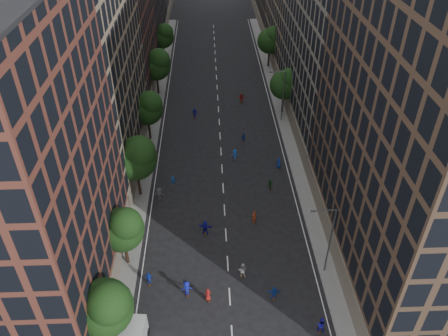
% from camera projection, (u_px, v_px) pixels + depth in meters
% --- Properties ---
extents(ground, '(240.00, 240.00, 0.00)m').
position_uv_depth(ground, '(220.00, 138.00, 70.44)').
color(ground, black).
rests_on(ground, ground).
extents(sidewalk_left, '(4.00, 105.00, 0.15)m').
position_uv_depth(sidewalk_left, '(150.00, 116.00, 76.05)').
color(sidewalk_left, slate).
rests_on(sidewalk_left, ground).
extents(sidewalk_right, '(4.00, 105.00, 0.15)m').
position_uv_depth(sidewalk_right, '(287.00, 113.00, 76.81)').
color(sidewalk_right, slate).
rests_on(sidewalk_right, ground).
extents(bldg_left_a, '(14.00, 22.00, 30.00)m').
position_uv_depth(bldg_left_a, '(10.00, 175.00, 37.60)').
color(bldg_left_a, brown).
rests_on(bldg_left_a, ground).
extents(bldg_left_b, '(14.00, 26.00, 34.00)m').
position_uv_depth(bldg_left_b, '(72.00, 49.00, 55.75)').
color(bldg_left_b, '#877258').
rests_on(bldg_left_b, ground).
extents(bldg_left_c, '(14.00, 20.00, 28.00)m').
position_uv_depth(bldg_left_c, '(108.00, 17.00, 76.05)').
color(bldg_left_c, brown).
rests_on(bldg_left_c, ground).
extents(bldg_right_a, '(14.00, 30.00, 36.00)m').
position_uv_depth(bldg_right_a, '(433.00, 113.00, 40.25)').
color(bldg_right_a, '#4D3829').
rests_on(bldg_right_a, ground).
extents(bldg_right_b, '(14.00, 28.00, 33.00)m').
position_uv_depth(bldg_right_b, '(347.00, 26.00, 64.49)').
color(bldg_right_b, '#6B6358').
rests_on(bldg_right_b, ground).
extents(tree_left_0, '(5.20, 5.20, 8.83)m').
position_uv_depth(tree_left_0, '(105.00, 307.00, 37.45)').
color(tree_left_0, black).
rests_on(tree_left_0, ground).
extents(tree_left_1, '(4.80, 4.80, 8.21)m').
position_uv_depth(tree_left_1, '(123.00, 228.00, 45.75)').
color(tree_left_1, black).
rests_on(tree_left_1, ground).
extents(tree_left_2, '(5.60, 5.60, 9.45)m').
position_uv_depth(tree_left_2, '(136.00, 157.00, 54.92)').
color(tree_left_2, black).
rests_on(tree_left_2, ground).
extents(tree_left_3, '(5.00, 5.00, 8.58)m').
position_uv_depth(tree_left_3, '(148.00, 107.00, 66.53)').
color(tree_left_3, black).
rests_on(tree_left_3, ground).
extents(tree_left_4, '(5.40, 5.40, 9.08)m').
position_uv_depth(tree_left_4, '(157.00, 64.00, 79.24)').
color(tree_left_4, black).
rests_on(tree_left_4, ground).
extents(tree_left_5, '(4.80, 4.80, 8.33)m').
position_uv_depth(tree_left_5, '(163.00, 36.00, 92.39)').
color(tree_left_5, black).
rests_on(tree_left_5, ground).
extents(tree_right_a, '(5.00, 5.00, 8.39)m').
position_uv_depth(tree_right_a, '(286.00, 83.00, 73.79)').
color(tree_right_a, black).
rests_on(tree_right_a, ground).
extents(tree_right_b, '(5.20, 5.20, 8.83)m').
position_uv_depth(tree_right_b, '(271.00, 40.00, 89.70)').
color(tree_right_b, black).
rests_on(tree_right_b, ground).
extents(streetlamp_near, '(2.64, 0.22, 9.06)m').
position_uv_depth(streetlamp_near, '(329.00, 238.00, 45.16)').
color(streetlamp_near, '#595B60').
rests_on(streetlamp_near, ground).
extents(streetlamp_far, '(2.64, 0.22, 9.06)m').
position_uv_depth(streetlamp_far, '(282.00, 93.00, 71.73)').
color(streetlamp_far, '#595B60').
rests_on(streetlamp_far, ground).
extents(skater_2, '(1.02, 0.89, 1.81)m').
position_uv_depth(skater_2, '(321.00, 325.00, 41.74)').
color(skater_2, '#1D15AD').
rests_on(skater_2, ground).
extents(skater_3, '(1.28, 0.85, 1.85)m').
position_uv_depth(skater_3, '(187.00, 289.00, 45.15)').
color(skater_3, '#151BAD').
rests_on(skater_3, ground).
extents(skater_4, '(0.99, 0.42, 1.69)m').
position_uv_depth(skater_4, '(149.00, 278.00, 46.31)').
color(skater_4, '#1637B4').
rests_on(skater_4, ground).
extents(skater_5, '(1.40, 0.46, 1.51)m').
position_uv_depth(skater_5, '(274.00, 293.00, 44.92)').
color(skater_5, '#143CA8').
rests_on(skater_5, ground).
extents(skater_6, '(0.88, 0.70, 1.58)m').
position_uv_depth(skater_6, '(208.00, 295.00, 44.68)').
color(skater_6, maroon).
rests_on(skater_6, ground).
extents(skater_7, '(0.66, 0.43, 1.80)m').
position_uv_depth(skater_7, '(254.00, 217.00, 53.91)').
color(skater_7, maroon).
rests_on(skater_7, ground).
extents(skater_8, '(1.05, 0.90, 1.88)m').
position_uv_depth(skater_8, '(242.00, 270.00, 47.08)').
color(skater_8, silver).
rests_on(skater_8, ground).
extents(skater_9, '(1.28, 0.86, 1.83)m').
position_uv_depth(skater_9, '(159.00, 194.00, 57.50)').
color(skater_9, '#424348').
rests_on(skater_9, ground).
extents(skater_10, '(1.01, 0.73, 1.59)m').
position_uv_depth(skater_10, '(270.00, 184.00, 59.38)').
color(skater_10, '#1C5D22').
rests_on(skater_10, ground).
extents(skater_11, '(1.80, 0.89, 1.86)m').
position_uv_depth(skater_11, '(205.00, 228.00, 52.37)').
color(skater_11, '#16139E').
rests_on(skater_11, ground).
extents(skater_12, '(0.85, 0.66, 1.55)m').
position_uv_depth(skater_12, '(279.00, 163.00, 63.36)').
color(skater_12, navy).
rests_on(skater_12, ground).
extents(skater_13, '(0.55, 0.36, 1.52)m').
position_uv_depth(skater_13, '(173.00, 181.00, 60.04)').
color(skater_13, '#154FB2').
rests_on(skater_13, ground).
extents(skater_14, '(0.75, 0.60, 1.50)m').
position_uv_depth(skater_14, '(243.00, 138.00, 68.97)').
color(skater_14, '#1535AC').
rests_on(skater_14, ground).
extents(skater_15, '(1.14, 0.68, 1.73)m').
position_uv_depth(skater_15, '(235.00, 155.00, 64.92)').
color(skater_15, blue).
rests_on(skater_15, ground).
extents(skater_16, '(1.14, 0.53, 1.91)m').
position_uv_depth(skater_16, '(195.00, 114.00, 74.87)').
color(skater_16, '#1518AC').
rests_on(skater_16, ground).
extents(skater_17, '(1.61, 0.59, 1.71)m').
position_uv_depth(skater_17, '(241.00, 98.00, 79.73)').
color(skater_17, '#AD221C').
rests_on(skater_17, ground).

